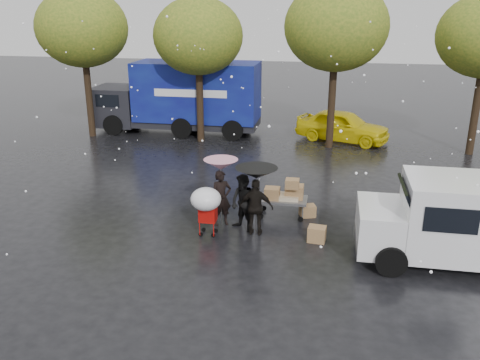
% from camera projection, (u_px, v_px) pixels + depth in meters
% --- Properties ---
extents(ground, '(90.00, 90.00, 0.00)m').
position_uv_depth(ground, '(232.00, 237.00, 14.20)').
color(ground, black).
rests_on(ground, ground).
extents(person_pink, '(0.72, 0.64, 1.66)m').
position_uv_depth(person_pink, '(221.00, 198.00, 14.76)').
color(person_pink, black).
rests_on(person_pink, ground).
extents(person_middle, '(1.02, 0.97, 1.66)m').
position_uv_depth(person_middle, '(243.00, 203.00, 14.39)').
color(person_middle, black).
rests_on(person_middle, ground).
extents(person_black, '(0.97, 0.42, 1.63)m').
position_uv_depth(person_black, '(256.00, 207.00, 14.14)').
color(person_black, black).
rests_on(person_black, ground).
extents(umbrella_pink, '(0.98, 0.98, 2.01)m').
position_uv_depth(umbrella_pink, '(221.00, 165.00, 14.42)').
color(umbrella_pink, '#4C4C4C').
rests_on(umbrella_pink, ground).
extents(umbrella_black, '(1.17, 1.17, 1.98)m').
position_uv_depth(umbrella_black, '(256.00, 173.00, 13.80)').
color(umbrella_black, '#4C4C4C').
rests_on(umbrella_black, ground).
extents(vendor_cart, '(1.52, 0.80, 1.27)m').
position_uv_depth(vendor_cart, '(285.00, 194.00, 15.35)').
color(vendor_cart, slate).
rests_on(vendor_cart, ground).
extents(shopping_cart, '(0.84, 0.84, 1.46)m').
position_uv_depth(shopping_cart, '(206.00, 202.00, 13.88)').
color(shopping_cart, red).
rests_on(shopping_cart, ground).
extents(white_van, '(4.91, 2.18, 2.20)m').
position_uv_depth(white_van, '(467.00, 221.00, 12.43)').
color(white_van, white).
rests_on(white_van, ground).
extents(blue_truck, '(8.30, 2.60, 3.50)m').
position_uv_depth(blue_truck, '(181.00, 98.00, 25.12)').
color(blue_truck, navy).
rests_on(blue_truck, ground).
extents(box_ground_near, '(0.52, 0.43, 0.43)m').
position_uv_depth(box_ground_near, '(317.00, 234.00, 13.90)').
color(box_ground_near, brown).
rests_on(box_ground_near, ground).
extents(box_ground_far, '(0.55, 0.48, 0.36)m').
position_uv_depth(box_ground_far, '(308.00, 211.00, 15.55)').
color(box_ground_far, brown).
rests_on(box_ground_far, ground).
extents(yellow_taxi, '(4.66, 3.14, 1.47)m').
position_uv_depth(yellow_taxi, '(343.00, 126.00, 23.81)').
color(yellow_taxi, yellow).
rests_on(yellow_taxi, ground).
extents(tree_row, '(21.60, 4.40, 7.12)m').
position_uv_depth(tree_row, '(266.00, 31.00, 21.89)').
color(tree_row, black).
rests_on(tree_row, ground).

